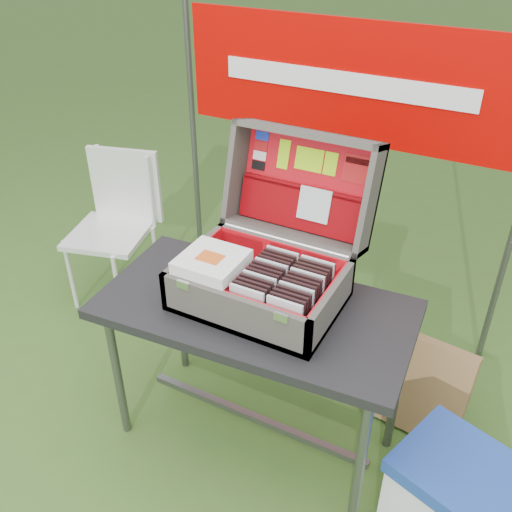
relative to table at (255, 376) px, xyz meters
The scene contains 91 objects.
ground 0.38m from the table, 127.06° to the right, with size 80.00×80.00×0.00m, color #395A22.
table is the anchor object (origin of this frame).
table_top 0.35m from the table, ahead, with size 1.17×0.59×0.04m, color black.
table_leg_fl 0.58m from the table, 156.11° to the right, with size 0.04×0.04×0.69m, color #59595B.
table_leg_fr 0.58m from the table, 23.89° to the right, with size 0.04×0.04×0.69m, color #59595B.
table_leg_bl 0.58m from the table, 156.11° to the left, with size 0.04×0.04×0.69m, color #59595B.
table_leg_br 0.58m from the table, 23.89° to the left, with size 0.04×0.04×0.69m, color #59595B.
table_brace 0.25m from the table, 26.57° to the right, with size 1.02×0.03×0.03m, color #59595B.
suitcase 0.64m from the table, 87.00° to the left, with size 0.59×0.58×0.54m, color #4E4A42, non-canonical shape.
suitcase_base_bottom 0.38m from the table, 80.27° to the left, with size 0.59×0.42×0.02m, color #4E4A42.
suitcase_base_wall_front 0.48m from the table, 88.49° to the right, with size 0.59×0.02×0.16m, color #4E4A42.
suitcase_base_wall_back 0.50m from the table, 88.85° to the left, with size 0.59×0.02×0.16m, color #4E4A42.
suitcase_base_wall_left 0.52m from the table, behind, with size 0.02×0.42×0.16m, color #4E4A42.
suitcase_base_wall_right 0.53m from the table, ahead, with size 0.02×0.42×0.16m, color #4E4A42.
suitcase_liner_floor 0.39m from the table, 80.27° to the left, with size 0.54×0.37×0.01m, color red.
suitcase_latch_left 0.58m from the table, 135.14° to the right, with size 0.05×0.01×0.03m, color silver.
suitcase_latch_right 0.58m from the table, 43.49° to the right, with size 0.05×0.01×0.03m, color silver.
suitcase_hinge 0.57m from the table, 88.90° to the left, with size 0.02×0.02×0.53m, color silver.
suitcase_lid_back 0.81m from the table, 89.40° to the left, with size 0.59×0.42×0.02m, color #4E4A42.
suitcase_lid_rim_far 0.99m from the table, 89.39° to the left, with size 0.59×0.02×0.16m, color #4E4A42.
suitcase_lid_rim_near 0.60m from the table, 89.18° to the left, with size 0.59×0.02×0.16m, color #4E4A42.
suitcase_lid_rim_left 0.84m from the table, 126.85° to the left, with size 0.02×0.42×0.16m, color #4E4A42.
suitcase_lid_rim_right 0.84m from the table, 52.26° to the left, with size 0.02×0.42×0.16m, color #4E4A42.
suitcase_lid_liner 0.81m from the table, 89.38° to the left, with size 0.54×0.37×0.01m, color red.
suitcase_liner_wall_front 0.48m from the table, 88.35° to the right, with size 0.54×0.01×0.13m, color red.
suitcase_liner_wall_back 0.50m from the table, 88.77° to the left, with size 0.54×0.01×0.13m, color red.
suitcase_liner_wall_left 0.53m from the table, behind, with size 0.01×0.37×0.13m, color red.
suitcase_liner_wall_right 0.53m from the table, ahead, with size 0.01×0.37×0.13m, color red.
suitcase_lid_pocket 0.71m from the table, 89.31° to the left, with size 0.52×0.17×0.03m, color #760308.
suitcase_pocket_edge 0.79m from the table, 89.34° to the left, with size 0.51×0.02×0.02m, color #760308.
suitcase_pocket_cd 0.74m from the table, 79.58° to the left, with size 0.13×0.13×0.01m, color silver.
lid_sticker_cc_a 0.98m from the table, 114.70° to the left, with size 0.06×0.04×0.00m, color #1933B2.
lid_sticker_cc_b 0.94m from the table, 115.24° to the left, with size 0.06×0.04×0.00m, color #B51416.
lid_sticker_cc_c 0.90m from the table, 115.81° to the left, with size 0.06×0.04×0.00m, color white.
lid_sticker_cc_d 0.86m from the table, 116.40° to the left, with size 0.06×0.04×0.00m, color black.
lid_card_neon_tall 0.90m from the table, 103.43° to the left, with size 0.05×0.12×0.00m, color #A4E810.
lid_card_neon_main 0.90m from the table, 89.41° to the left, with size 0.12×0.09×0.00m, color #A4E810.
lid_card_neon_small 0.90m from the table, 78.04° to the left, with size 0.05×0.09×0.00m, color #A4E810.
lid_sticker_band 0.92m from the table, 65.82° to the left, with size 0.10×0.10×0.00m, color #B51416.
lid_sticker_band_bar 0.95m from the table, 66.22° to the left, with size 0.09×0.02×0.00m, color black.
cd_left_0 0.49m from the table, 73.05° to the right, with size 0.13×0.01×0.15m, color silver.
cd_left_1 0.48m from the table, 69.82° to the right, with size 0.13×0.01×0.15m, color black.
cd_left_2 0.48m from the table, 65.18° to the right, with size 0.13×0.01×0.15m, color black.
cd_left_3 0.48m from the table, 58.03° to the right, with size 0.13×0.01×0.15m, color black.
cd_left_4 0.47m from the table, 46.19° to the right, with size 0.13×0.01×0.15m, color silver.
cd_left_5 0.47m from the table, 25.78° to the right, with size 0.13×0.01×0.15m, color black.
cd_left_6 0.47m from the table, ahead, with size 0.13×0.01×0.15m, color black.
cd_left_7 0.47m from the table, 32.46° to the left, with size 0.13×0.01×0.15m, color black.
cd_left_8 0.47m from the table, 50.09° to the left, with size 0.13×0.01×0.15m, color silver.
cd_left_9 0.48m from the table, 60.33° to the left, with size 0.13×0.01×0.15m, color black.
cd_left_10 0.48m from the table, 66.64° to the left, with size 0.13×0.01×0.15m, color black.
cd_left_11 0.49m from the table, 70.82° to the left, with size 0.13×0.01×0.15m, color black.
cd_left_12 0.49m from the table, 73.76° to the left, with size 0.13×0.01×0.15m, color silver.
cd_right_0 0.52m from the table, 36.50° to the right, with size 0.13×0.01×0.15m, color silver.
cd_right_1 0.52m from the table, 31.54° to the right, with size 0.13×0.01×0.15m, color black.
cd_right_2 0.51m from the table, 25.99° to the right, with size 0.13×0.01×0.15m, color black.
cd_right_3 0.51m from the table, 19.87° to the right, with size 0.13×0.01×0.15m, color black.
cd_right_4 0.51m from the table, 13.23° to the right, with size 0.13×0.01×0.15m, color silver.
cd_right_5 0.50m from the table, ahead, with size 0.13×0.01×0.15m, color black.
cd_right_6 0.50m from the table, ahead, with size 0.13×0.01×0.15m, color black.
cd_right_7 0.50m from the table, ahead, with size 0.13×0.01×0.15m, color black.
cd_right_8 0.51m from the table, 15.09° to the left, with size 0.13×0.01×0.15m, color silver.
cd_right_9 0.51m from the table, 21.60° to the left, with size 0.13×0.01×0.15m, color black.
cd_right_10 0.51m from the table, 27.57° to the left, with size 0.13×0.01×0.15m, color black.
cd_right_11 0.52m from the table, 32.96° to the left, with size 0.13×0.01×0.15m, color black.
cd_right_12 0.52m from the table, 37.76° to the left, with size 0.13×0.01×0.15m, color silver.
songbook_0 0.55m from the table, 160.49° to the right, with size 0.22×0.22×0.01m, color white.
songbook_1 0.55m from the table, 160.49° to the right, with size 0.22×0.22×0.01m, color white.
songbook_2 0.56m from the table, 160.49° to the right, with size 0.22×0.22×0.01m, color white.
songbook_3 0.56m from the table, 160.49° to the right, with size 0.22×0.22×0.01m, color white.
songbook_4 0.57m from the table, 160.49° to the right, with size 0.22×0.22×0.01m, color white.
songbook_5 0.57m from the table, 160.49° to the right, with size 0.22×0.22×0.01m, color white.
songbook_6 0.58m from the table, 160.49° to the right, with size 0.22×0.22×0.01m, color white.
songbook_7 0.58m from the table, 160.49° to the right, with size 0.22×0.22×0.01m, color white.
songbook_8 0.59m from the table, 160.49° to the right, with size 0.22×0.22×0.01m, color white.
songbook_graphic 0.59m from the table, 157.12° to the right, with size 0.09×0.07×0.00m, color #D85919.
cooler 0.89m from the table, ahead, with size 0.47×0.36×0.41m, color white, non-canonical shape.
cooler_lid 0.87m from the table, ahead, with size 0.47×0.36×0.06m, color #1C3D94.
chair 1.28m from the table, 156.86° to the left, with size 0.40×0.44×0.87m, color silver, non-canonical shape.
chair_seat 1.28m from the table, 156.86° to the left, with size 0.40×0.40×0.03m, color silver.
chair_backrest 1.40m from the table, 149.55° to the left, with size 0.40×0.03×0.42m, color silver.
chair_leg_fl 1.39m from the table, 166.06° to the left, with size 0.02×0.02×0.45m, color silver.
chair_leg_fr 1.07m from the table, 161.67° to the left, with size 0.02×0.02×0.45m, color silver.
chair_leg_bl 1.51m from the table, 153.47° to the left, with size 0.02×0.02×0.45m, color silver.
chair_leg_br 1.22m from the table, 146.31° to the left, with size 0.02×0.02×0.45m, color silver.
chair_upright_left 1.54m from the table, 152.79° to the left, with size 0.02×0.02×0.42m, color silver.
chair_upright_right 1.26m from the table, 145.53° to the left, with size 0.02×0.02×0.42m, color silver.
cardboard_box 0.73m from the table, 35.37° to the left, with size 0.42×0.07×0.44m, color olive.
banner_post_left 1.45m from the table, 132.51° to the left, with size 0.03×0.03×1.70m, color #59595B.
banner 1.37m from the table, 94.11° to the left, with size 1.60×0.01×0.55m, color #AB0200.
banner_text 1.36m from the table, 94.16° to the left, with size 1.20×0.00×0.10m, color white.
Camera 1 is at (0.86, -1.39, 2.04)m, focal length 40.00 mm.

